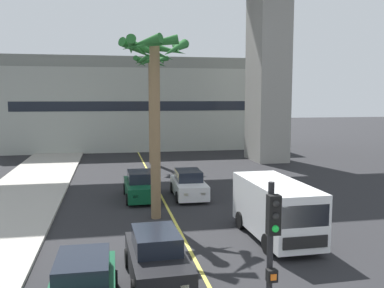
# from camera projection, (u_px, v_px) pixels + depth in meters

# --- Properties ---
(lane_stripe_center) EXTENTS (0.14, 56.00, 0.01)m
(lane_stripe_center) POSITION_uv_depth(u_px,v_px,m) (160.00, 194.00, 25.45)
(lane_stripe_center) COLOR #DBCC4C
(lane_stripe_center) RESTS_ON ground
(pier_building_backdrop) EXTENTS (28.11, 8.04, 10.02)m
(pier_building_backdrop) POSITION_uv_depth(u_px,v_px,m) (135.00, 105.00, 47.85)
(pier_building_backdrop) COLOR #ADB2A8
(pier_building_backdrop) RESTS_ON ground
(car_queue_front) EXTENTS (1.94, 4.15, 1.56)m
(car_queue_front) POSITION_uv_depth(u_px,v_px,m) (189.00, 185.00, 24.61)
(car_queue_front) COLOR white
(car_queue_front) RESTS_ON ground
(car_queue_third) EXTENTS (1.95, 4.16, 1.56)m
(car_queue_third) POSITION_uv_depth(u_px,v_px,m) (157.00, 258.00, 13.45)
(car_queue_third) COLOR black
(car_queue_third) RESTS_ON ground
(car_queue_fourth) EXTENTS (1.90, 4.13, 1.56)m
(car_queue_fourth) POSITION_uv_depth(u_px,v_px,m) (141.00, 186.00, 24.18)
(car_queue_fourth) COLOR #0C4728
(car_queue_fourth) RESTS_ON ground
(delivery_van) EXTENTS (2.24, 5.29, 2.36)m
(delivery_van) POSITION_uv_depth(u_px,v_px,m) (276.00, 208.00, 17.30)
(delivery_van) COLOR white
(delivery_van) RESTS_ON ground
(traffic_light_median_near) EXTENTS (0.24, 0.37, 4.20)m
(traffic_light_median_near) POSITION_uv_depth(u_px,v_px,m) (271.00, 259.00, 8.14)
(traffic_light_median_near) COLOR black
(traffic_light_median_near) RESTS_ON ground
(palm_tree_near_median) EXTENTS (3.35, 3.37, 8.62)m
(palm_tree_near_median) POSITION_uv_depth(u_px,v_px,m) (155.00, 78.00, 19.67)
(palm_tree_near_median) COLOR brown
(palm_tree_near_median) RESTS_ON ground
(palm_tree_mid_median) EXTENTS (3.11, 3.15, 9.39)m
(palm_tree_mid_median) POSITION_uv_depth(u_px,v_px,m) (151.00, 82.00, 36.31)
(palm_tree_mid_median) COLOR brown
(palm_tree_mid_median) RESTS_ON ground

